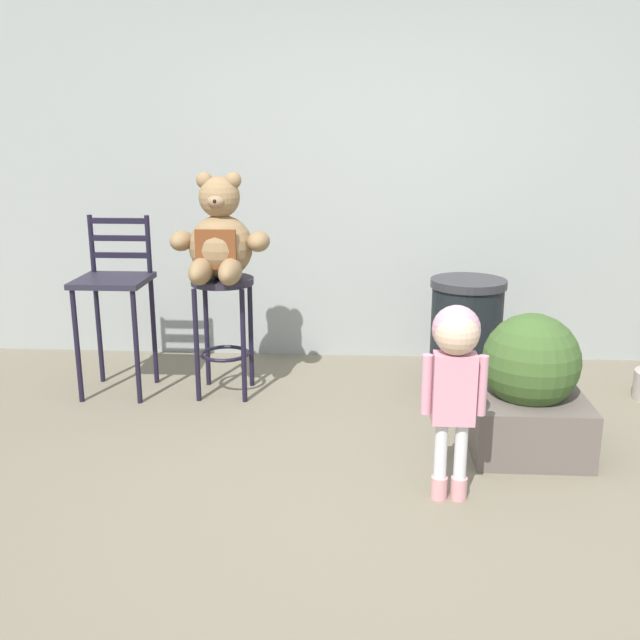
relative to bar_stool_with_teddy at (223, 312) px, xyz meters
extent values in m
plane|color=#726956|center=(0.92, -1.33, -0.54)|extent=(24.00, 24.00, 0.00)
cube|color=#959A96|center=(0.92, 0.99, 1.08)|extent=(7.80, 0.30, 3.25)
cylinder|color=#24202E|center=(0.00, 0.00, 0.20)|extent=(0.39, 0.39, 0.04)
cylinder|color=black|center=(-0.15, -0.15, -0.18)|extent=(0.03, 0.03, 0.72)
cylinder|color=black|center=(0.15, -0.15, -0.18)|extent=(0.03, 0.03, 0.72)
cylinder|color=black|center=(-0.15, 0.15, -0.18)|extent=(0.03, 0.03, 0.72)
cylinder|color=black|center=(0.15, 0.15, -0.18)|extent=(0.03, 0.03, 0.72)
torus|color=black|center=(0.00, 0.00, -0.28)|extent=(0.32, 0.32, 0.02)
sphere|color=olive|center=(0.00, 0.00, 0.41)|extent=(0.39, 0.39, 0.39)
cube|color=brown|center=(0.00, -0.16, 0.42)|extent=(0.24, 0.03, 0.24)
sphere|color=olive|center=(0.00, 0.00, 0.71)|extent=(0.25, 0.25, 0.25)
ellipsoid|color=#917154|center=(0.00, -0.11, 0.70)|extent=(0.10, 0.08, 0.07)
sphere|color=black|center=(0.00, -0.13, 0.70)|extent=(0.03, 0.03, 0.03)
sphere|color=olive|center=(-0.09, 0.00, 0.81)|extent=(0.10, 0.10, 0.10)
sphere|color=olive|center=(0.09, 0.00, 0.81)|extent=(0.10, 0.10, 0.10)
ellipsoid|color=olive|center=(-0.24, -0.03, 0.45)|extent=(0.14, 0.22, 0.12)
ellipsoid|color=olive|center=(0.24, -0.03, 0.45)|extent=(0.14, 0.22, 0.12)
ellipsoid|color=olive|center=(-0.09, -0.19, 0.30)|extent=(0.13, 0.33, 0.16)
ellipsoid|color=olive|center=(0.09, -0.19, 0.30)|extent=(0.13, 0.33, 0.16)
cylinder|color=#D49194|center=(1.24, -1.29, -0.49)|extent=(0.08, 0.08, 0.11)
cylinder|color=silver|center=(1.24, -1.29, -0.30)|extent=(0.06, 0.06, 0.27)
cylinder|color=#D49194|center=(1.33, -1.29, -0.49)|extent=(0.08, 0.08, 0.11)
cylinder|color=silver|center=(1.33, -1.29, -0.30)|extent=(0.06, 0.06, 0.27)
cube|color=pink|center=(1.29, -1.29, 0.00)|extent=(0.19, 0.11, 0.32)
cylinder|color=pink|center=(1.16, -1.29, 0.02)|extent=(0.05, 0.05, 0.28)
cylinder|color=pink|center=(1.41, -1.29, 0.02)|extent=(0.05, 0.05, 0.28)
sphere|color=#D8B293|center=(1.29, -1.29, 0.26)|extent=(0.20, 0.20, 0.20)
sphere|color=#C88FA2|center=(1.29, -1.27, 0.27)|extent=(0.21, 0.21, 0.21)
cylinder|color=black|center=(1.54, 0.13, -0.19)|extent=(0.45, 0.45, 0.69)
cylinder|color=#2D2D33|center=(1.54, 0.13, 0.18)|extent=(0.48, 0.48, 0.05)
cube|color=#24202E|center=(-0.69, -0.02, 0.20)|extent=(0.44, 0.44, 0.03)
cylinder|color=black|center=(-0.88, -0.21, -0.18)|extent=(0.03, 0.03, 0.72)
cylinder|color=black|center=(-0.50, -0.21, -0.18)|extent=(0.03, 0.03, 0.72)
cylinder|color=black|center=(-0.88, 0.16, -0.18)|extent=(0.03, 0.03, 0.72)
cylinder|color=black|center=(-0.50, 0.16, -0.18)|extent=(0.03, 0.03, 0.72)
cylinder|color=black|center=(-0.88, 0.16, 0.40)|extent=(0.03, 0.03, 0.37)
cylinder|color=black|center=(-0.50, 0.16, 0.40)|extent=(0.03, 0.03, 0.37)
cube|color=black|center=(-0.69, 0.16, 0.32)|extent=(0.37, 0.02, 0.04)
cube|color=black|center=(-0.69, 0.16, 0.44)|extent=(0.37, 0.02, 0.04)
cube|color=black|center=(-0.69, 0.16, 0.55)|extent=(0.37, 0.02, 0.04)
cube|color=#61564F|center=(1.75, -0.74, -0.39)|extent=(0.59, 0.59, 0.30)
sphere|color=#3B5927|center=(1.75, -0.74, -0.05)|extent=(0.50, 0.50, 0.50)
camera|label=1|loc=(0.88, -4.30, 1.11)|focal=40.11mm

